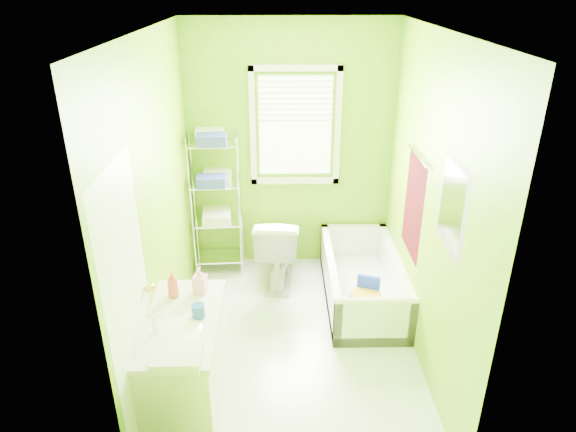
{
  "coord_description": "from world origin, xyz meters",
  "views": [
    {
      "loc": [
        -0.11,
        -3.64,
        2.93
      ],
      "look_at": [
        -0.04,
        0.25,
        1.11
      ],
      "focal_mm": 32.0,
      "sensor_mm": 36.0,
      "label": 1
    }
  ],
  "objects_px": {
    "bathtub": "(362,286)",
    "wire_shelf_unit": "(216,189)",
    "toilet": "(278,248)",
    "vanity": "(185,361)"
  },
  "relations": [
    {
      "from": "toilet",
      "to": "wire_shelf_unit",
      "type": "height_order",
      "value": "wire_shelf_unit"
    },
    {
      "from": "bathtub",
      "to": "wire_shelf_unit",
      "type": "bearing_deg",
      "value": 156.21
    },
    {
      "from": "bathtub",
      "to": "wire_shelf_unit",
      "type": "relative_size",
      "value": 0.98
    },
    {
      "from": "bathtub",
      "to": "vanity",
      "type": "distance_m",
      "value": 2.04
    },
    {
      "from": "toilet",
      "to": "vanity",
      "type": "height_order",
      "value": "vanity"
    },
    {
      "from": "bathtub",
      "to": "vanity",
      "type": "height_order",
      "value": "vanity"
    },
    {
      "from": "vanity",
      "to": "wire_shelf_unit",
      "type": "distance_m",
      "value": 2.08
    },
    {
      "from": "bathtub",
      "to": "toilet",
      "type": "height_order",
      "value": "toilet"
    },
    {
      "from": "wire_shelf_unit",
      "to": "vanity",
      "type": "bearing_deg",
      "value": -90.96
    },
    {
      "from": "vanity",
      "to": "wire_shelf_unit",
      "type": "bearing_deg",
      "value": 89.04
    }
  ]
}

